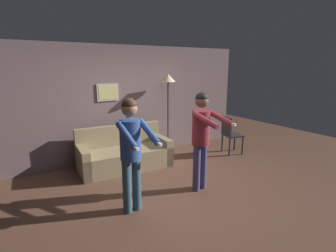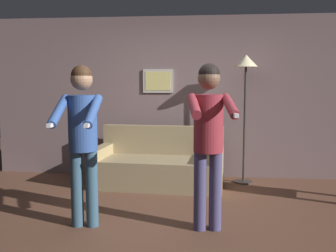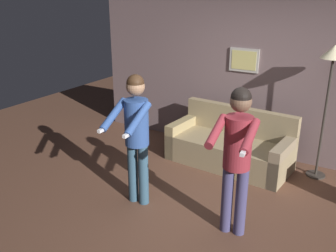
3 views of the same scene
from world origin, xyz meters
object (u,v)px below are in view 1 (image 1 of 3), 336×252
at_px(torchiere_lamp, 168,87).
at_px(person_standing_left, 131,145).
at_px(couch, 124,155).
at_px(dining_chair_distant, 230,133).
at_px(person_standing_right, 202,132).

distance_m(torchiere_lamp, person_standing_left, 2.80).
bearing_deg(couch, dining_chair_distant, -11.78).
distance_m(person_standing_left, person_standing_right, 1.31).
distance_m(person_standing_right, dining_chair_distant, 2.24).
distance_m(couch, person_standing_right, 1.99).
bearing_deg(person_standing_right, torchiere_lamp, 74.04).
xyz_separation_m(torchiere_lamp, dining_chair_distant, (1.29, -0.81, -1.12)).
xyz_separation_m(couch, dining_chair_distant, (2.57, -0.54, 0.25)).
xyz_separation_m(couch, person_standing_left, (-0.59, -1.71, 0.76)).
bearing_deg(person_standing_left, couch, 71.00).
xyz_separation_m(person_standing_right, dining_chair_distant, (1.85, 1.15, -0.52)).
height_order(person_standing_right, dining_chair_distant, person_standing_right).
bearing_deg(torchiere_lamp, person_standing_left, -133.27).
xyz_separation_m(person_standing_left, person_standing_right, (1.31, 0.02, 0.01)).
height_order(person_standing_left, dining_chair_distant, person_standing_left).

